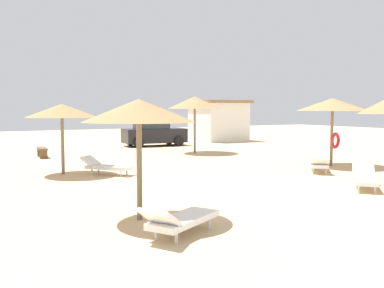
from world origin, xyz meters
name	(u,v)px	position (x,y,z in m)	size (l,w,h in m)	color
ground_plane	(244,193)	(0.00, 0.00, 0.00)	(80.00, 80.00, 0.00)	#D1B284
parasol_0	(139,111)	(-3.80, -1.37, 2.36)	(2.44, 2.44, 2.62)	#75604C
parasol_1	(62,111)	(-3.62, 6.23, 2.33)	(2.60, 2.60, 2.59)	#75604C
parasol_2	(333,105)	(6.79, 3.05, 2.55)	(2.96, 2.96, 2.85)	#75604C
parasol_5	(195,103)	(4.53, 10.65, 2.73)	(2.96, 2.96, 3.07)	#75604C
lounger_0	(180,219)	(-3.60, -2.86, 0.31)	(1.97, 1.48, 0.68)	white
lounger_1	(106,166)	(-2.29, 5.32, 0.31)	(1.70, 1.88, 0.66)	white
lounger_2	(319,164)	(4.99, 1.99, 0.31)	(1.75, 1.84, 0.67)	white
lounger_4	(365,178)	(3.61, -1.23, 0.31)	(1.82, 1.77, 0.68)	white
bench_0	(42,151)	(-3.17, 12.40, 0.35)	(0.53, 1.53, 0.49)	brown
parked_car	(154,133)	(4.49, 15.92, 0.82)	(4.13, 2.26, 1.72)	black
beach_cabana	(218,120)	(10.68, 17.76, 1.53)	(3.81, 3.69, 3.02)	white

